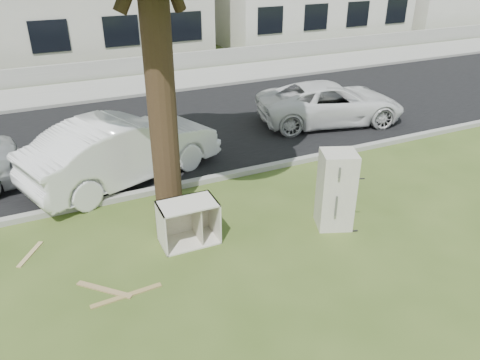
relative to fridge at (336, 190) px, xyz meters
name	(u,v)px	position (x,y,z in m)	size (l,w,h in m)	color
ground	(222,247)	(-2.19, 0.22, -0.75)	(120.00, 120.00, 0.00)	#394F1C
road	(138,134)	(-2.19, 6.22, -0.74)	(120.00, 7.00, 0.01)	black
kerb_near	(178,188)	(-2.19, 2.67, -0.75)	(120.00, 0.18, 0.12)	gray
kerb_far	(112,100)	(-2.19, 9.77, -0.75)	(120.00, 0.18, 0.12)	gray
sidewalk	(104,89)	(-2.19, 11.22, -0.74)	(120.00, 2.80, 0.01)	gray
low_wall	(95,70)	(-2.19, 12.82, -0.40)	(120.00, 0.15, 0.70)	gray
fridge	(336,190)	(0.00, 0.00, 0.00)	(0.62, 0.57, 1.50)	white
cabinet	(188,223)	(-2.66, 0.64, -0.35)	(1.01, 0.63, 0.79)	beige
plank_a	(127,295)	(-4.02, -0.34, -0.74)	(1.10, 0.09, 0.02)	olive
plank_b	(104,290)	(-4.31, -0.06, -0.74)	(0.97, 0.10, 0.02)	#997D4F
plank_c	(30,254)	(-5.29, 1.43, -0.74)	(0.74, 0.08, 0.02)	tan
car_center	(124,149)	(-3.09, 3.64, -0.02)	(1.55, 4.44, 1.46)	white
car_right	(331,103)	(3.25, 4.77, -0.15)	(1.98, 4.30, 1.19)	silver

